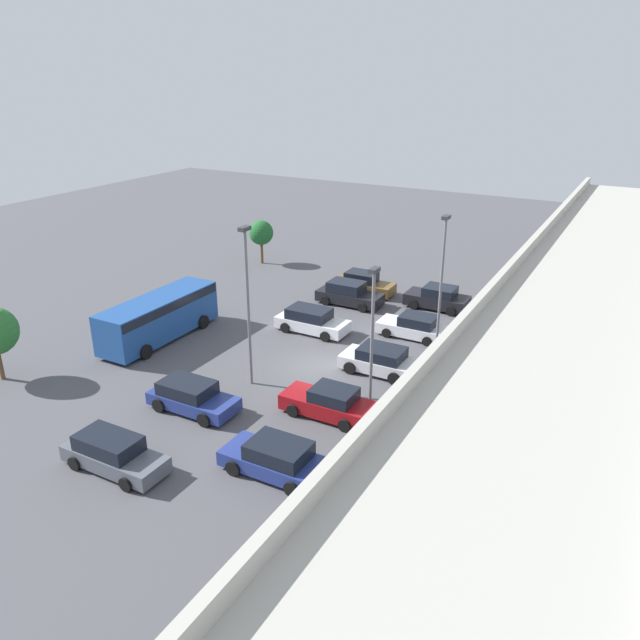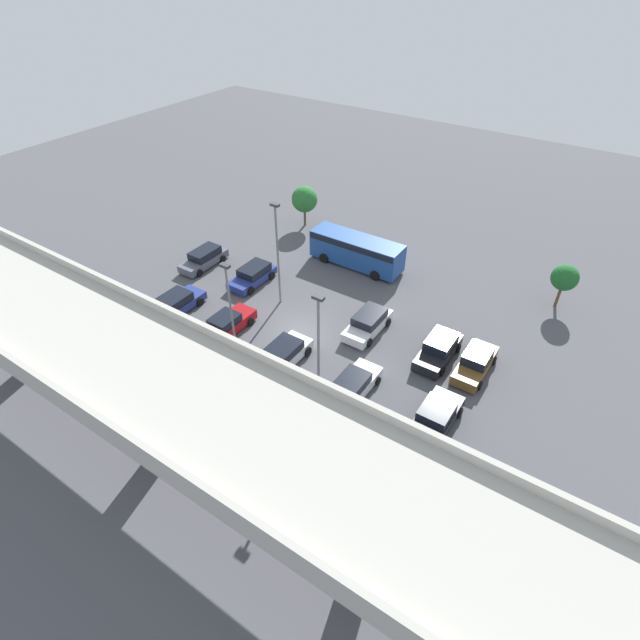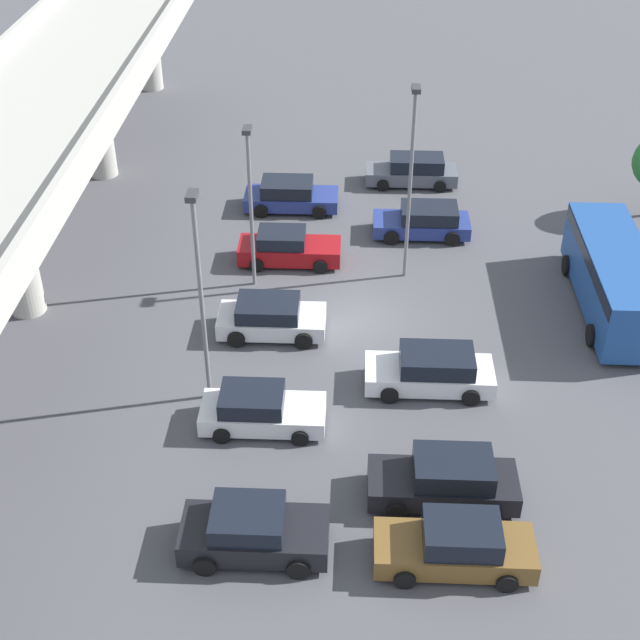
{
  "view_description": "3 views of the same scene",
  "coord_description": "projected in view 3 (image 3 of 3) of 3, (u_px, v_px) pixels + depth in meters",
  "views": [
    {
      "loc": [
        28.08,
        15.62,
        15.99
      ],
      "look_at": [
        -2.9,
        -1.44,
        1.6
      ],
      "focal_mm": 35.0,
      "sensor_mm": 36.0,
      "label": 1
    },
    {
      "loc": [
        -17.81,
        23.8,
        24.04
      ],
      "look_at": [
        -1.27,
        -0.95,
        0.92
      ],
      "focal_mm": 28.0,
      "sensor_mm": 36.0,
      "label": 2
    },
    {
      "loc": [
        -30.42,
        0.1,
        21.06
      ],
      "look_at": [
        -2.4,
        1.33,
        1.54
      ],
      "focal_mm": 50.0,
      "sensor_mm": 36.0,
      "label": 3
    }
  ],
  "objects": [
    {
      "name": "parked_car_9",
      "position": [
        446.0,
        480.0,
        28.19
      ],
      "size": [
        2.17,
        4.75,
        1.68
      ],
      "rotation": [
        0.0,
        0.0,
        1.57
      ],
      "color": "black",
      "rests_on": "ground_plane"
    },
    {
      "name": "parked_car_0",
      "position": [
        253.0,
        531.0,
        26.5
      ],
      "size": [
        2.25,
        4.42,
        1.62
      ],
      "rotation": [
        0.0,
        0.0,
        -1.57
      ],
      "color": "black",
      "rests_on": "ground_plane"
    },
    {
      "name": "parked_car_3",
      "position": [
        271.0,
        318.0,
        35.73
      ],
      "size": [
        2.25,
        4.31,
        1.49
      ],
      "rotation": [
        0.0,
        0.0,
        -1.57
      ],
      "color": "silver",
      "rests_on": "ground_plane"
    },
    {
      "name": "parked_car_1",
      "position": [
        260.0,
        410.0,
        31.14
      ],
      "size": [
        2.13,
        4.37,
        1.47
      ],
      "rotation": [
        0.0,
        0.0,
        -1.57
      ],
      "color": "silver",
      "rests_on": "ground_plane"
    },
    {
      "name": "parked_car_8",
      "position": [
        456.0,
        546.0,
        26.03
      ],
      "size": [
        2.06,
        4.72,
        1.66
      ],
      "rotation": [
        0.0,
        0.0,
        1.57
      ],
      "color": "brown",
      "rests_on": "ground_plane"
    },
    {
      "name": "lamp_post_mid_lot",
      "position": [
        200.0,
        285.0,
        30.04
      ],
      "size": [
        0.7,
        0.35,
        8.33
      ],
      "color": "slate",
      "rests_on": "ground_plane"
    },
    {
      "name": "ground_plane",
      "position": [
        354.0,
        318.0,
        36.97
      ],
      "size": [
        112.34,
        112.34,
        0.0
      ],
      "primitive_type": "plane",
      "color": "#4C4C51"
    },
    {
      "name": "lamp_post_near_aisle",
      "position": [
        250.0,
        195.0,
        36.7
      ],
      "size": [
        0.7,
        0.35,
        7.29
      ],
      "color": "slate",
      "rests_on": "ground_plane"
    },
    {
      "name": "shuttle_bus",
      "position": [
        614.0,
        275.0,
        36.68
      ],
      "size": [
        8.59,
        2.78,
        2.74
      ],
      "rotation": [
        0.0,
        0.0,
        3.14
      ],
      "color": "#1E478C",
      "rests_on": "ground_plane"
    },
    {
      "name": "parked_car_4",
      "position": [
        288.0,
        248.0,
        40.31
      ],
      "size": [
        2.07,
        4.61,
        1.55
      ],
      "rotation": [
        0.0,
        0.0,
        -1.57
      ],
      "color": "maroon",
      "rests_on": "ground_plane"
    },
    {
      "name": "parked_car_5",
      "position": [
        424.0,
        221.0,
        42.35
      ],
      "size": [
        2.2,
        4.57,
        1.5
      ],
      "rotation": [
        0.0,
        0.0,
        1.57
      ],
      "color": "navy",
      "rests_on": "ground_plane"
    },
    {
      "name": "parked_car_7",
      "position": [
        413.0,
        171.0,
        46.86
      ],
      "size": [
        2.02,
        4.79,
        1.55
      ],
      "rotation": [
        0.0,
        0.0,
        1.57
      ],
      "color": "#515660",
      "rests_on": "ground_plane"
    },
    {
      "name": "parked_car_6",
      "position": [
        290.0,
        195.0,
        44.59
      ],
      "size": [
        2.24,
        4.66,
        1.51
      ],
      "rotation": [
        0.0,
        0.0,
        -1.57
      ],
      "color": "navy",
      "rests_on": "ground_plane"
    },
    {
      "name": "lamp_post_by_overpass",
      "position": [
        411.0,
        172.0,
        36.86
      ],
      "size": [
        0.7,
        0.35,
        8.69
      ],
      "color": "slate",
      "rests_on": "ground_plane"
    },
    {
      "name": "parked_car_2",
      "position": [
        431.0,
        371.0,
        32.86
      ],
      "size": [
        2.19,
        4.74,
        1.57
      ],
      "rotation": [
        0.0,
        0.0,
        1.57
      ],
      "color": "silver",
      "rests_on": "ground_plane"
    }
  ]
}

